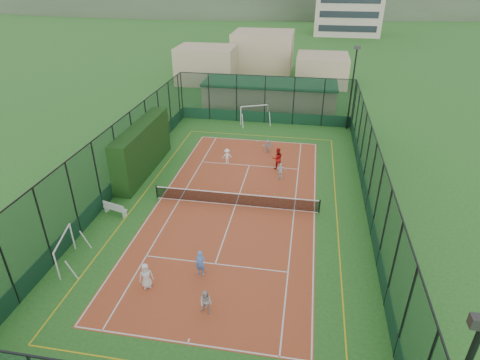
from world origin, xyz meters
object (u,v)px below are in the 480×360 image
object	(u,v)px
child_near_left	(146,276)
child_far_back	(268,146)
clubhouse	(270,95)
child_far_left	(227,156)
child_near_mid	(201,263)
child_near_right	(206,302)
coach	(277,158)
futsal_goal_near	(65,251)
child_far_right	(281,171)
futsal_goal_far	(254,115)
white_bench	(115,208)
floodlight_ne	(352,89)

from	to	relation	value
child_near_left	child_far_back	size ratio (longest dim) A/B	1.29
clubhouse	child_far_left	size ratio (longest dim) A/B	11.54
child_near_mid	child_near_right	bearing A→B (deg)	-65.71
child_near_left	coach	distance (m)	15.99
futsal_goal_near	child_far_right	xyz separation A→B (m)	(11.01, 12.21, -0.19)
futsal_goal_far	child_near_mid	world-z (taller)	futsal_goal_far
child_near_right	child_far_right	distance (m)	14.60
child_far_left	child_far_right	bearing A→B (deg)	134.08
white_bench	child_far_right	xyz separation A→B (m)	(10.57, 6.96, 0.20)
child_far_left	child_near_right	bearing A→B (deg)	76.07
white_bench	child_near_mid	size ratio (longest dim) A/B	1.17
coach	futsal_goal_far	bearing A→B (deg)	-86.58
white_bench	child_near_mid	distance (m)	8.69
child_far_right	child_far_back	bearing A→B (deg)	-82.85
child_near_mid	child_far_left	size ratio (longest dim) A/B	1.15
child_near_right	coach	bearing A→B (deg)	97.21
child_far_left	coach	world-z (taller)	coach
futsal_goal_near	child_near_mid	bearing A→B (deg)	-100.27
floodlight_ne	white_bench	distance (m)	25.46
coach	child_near_left	bearing A→B (deg)	55.27
child_near_mid	clubhouse	bearing A→B (deg)	93.21
futsal_goal_near	child_far_right	distance (m)	16.45
futsal_goal_far	coach	bearing A→B (deg)	-94.96
clubhouse	coach	size ratio (longest dim) A/B	8.31
child_far_left	clubhouse	bearing A→B (deg)	-119.05
child_near_right	child_far_right	bearing A→B (deg)	94.72
floodlight_ne	coach	bearing A→B (deg)	-121.09
futsal_goal_near	child_near_left	size ratio (longest dim) A/B	1.88
clubhouse	futsal_goal_near	distance (m)	30.91
floodlight_ne	futsal_goal_far	world-z (taller)	floodlight_ne
child_far_back	child_near_left	bearing A→B (deg)	53.51
futsal_goal_near	coach	size ratio (longest dim) A/B	1.52
child_near_left	child_near_mid	distance (m)	2.91
floodlight_ne	child_far_right	xyz separation A→B (m)	(-5.83, -12.17, -3.42)
white_bench	child_far_back	distance (m)	15.00
white_bench	coach	distance (m)	13.43
floodlight_ne	futsal_goal_near	distance (m)	29.81
child_near_mid	coach	bearing A→B (deg)	82.17
child_near_right	child_far_right	world-z (taller)	child_far_right
child_near_mid	child_near_right	size ratio (longest dim) A/B	1.15
child_near_right	child_far_left	bearing A→B (deg)	112.15
futsal_goal_far	child_near_left	xyz separation A→B (m)	(-2.10, -25.27, -0.23)
futsal_goal_far	child_far_right	distance (m)	12.64
clubhouse	white_bench	xyz separation A→B (m)	(-7.80, -24.53, -1.08)
child_near_mid	child_far_left	distance (m)	13.95
floodlight_ne	child_far_left	xyz separation A→B (m)	(-10.54, -10.07, -3.46)
floodlight_ne	child_near_left	world-z (taller)	floodlight_ne
futsal_goal_near	child_near_right	size ratio (longest dim) A/B	2.11
white_bench	child_near_mid	world-z (taller)	child_near_mid
floodlight_ne	child_near_left	bearing A→B (deg)	-114.76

